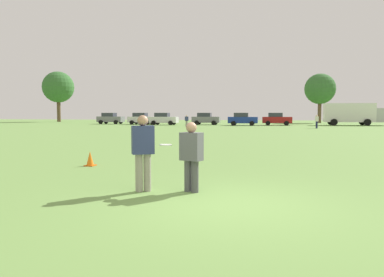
{
  "coord_description": "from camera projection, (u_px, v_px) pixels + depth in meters",
  "views": [
    {
      "loc": [
        0.79,
        -6.74,
        1.74
      ],
      "look_at": [
        -1.19,
        2.47,
        1.08
      ],
      "focal_mm": 33.79,
      "sensor_mm": 36.0,
      "label": 1
    }
  ],
  "objects": [
    {
      "name": "ground_plane",
      "position": [
        226.0,
        205.0,
        6.86
      ],
      "size": [
        172.27,
        172.27,
        0.0
      ],
      "primitive_type": "plane",
      "color": "#6B9347"
    },
    {
      "name": "player_thrower",
      "position": [
        143.0,
        149.0,
        7.99
      ],
      "size": [
        0.55,
        0.47,
        1.7
      ],
      "color": "gray",
      "rests_on": "ground"
    },
    {
      "name": "player_defender",
      "position": [
        191.0,
        153.0,
        7.94
      ],
      "size": [
        0.54,
        0.42,
        1.55
      ],
      "color": "#4C4C51",
      "rests_on": "ground"
    },
    {
      "name": "frisbee",
      "position": [
        166.0,
        145.0,
        7.91
      ],
      "size": [
        0.27,
        0.27,
        0.03
      ],
      "color": "white"
    },
    {
      "name": "traffic_cone",
      "position": [
        90.0,
        159.0,
        11.94
      ],
      "size": [
        0.32,
        0.32,
        0.48
      ],
      "color": "#D8590C",
      "rests_on": "ground"
    },
    {
      "name": "parked_car_near_left",
      "position": [
        110.0,
        118.0,
        59.02
      ],
      "size": [
        4.21,
        2.24,
        1.82
      ],
      "color": "slate",
      "rests_on": "ground"
    },
    {
      "name": "parked_car_mid_left",
      "position": [
        141.0,
        119.0,
        56.81
      ],
      "size": [
        4.21,
        2.24,
        1.82
      ],
      "color": "silver",
      "rests_on": "ground"
    },
    {
      "name": "parked_car_center",
      "position": [
        163.0,
        119.0,
        54.41
      ],
      "size": [
        4.21,
        2.24,
        1.82
      ],
      "color": "silver",
      "rests_on": "ground"
    },
    {
      "name": "parked_car_mid_right",
      "position": [
        206.0,
        119.0,
        55.18
      ],
      "size": [
        4.21,
        2.24,
        1.82
      ],
      "color": "slate",
      "rests_on": "ground"
    },
    {
      "name": "parked_car_near_right",
      "position": [
        243.0,
        119.0,
        51.88
      ],
      "size": [
        4.21,
        2.24,
        1.82
      ],
      "color": "navy",
      "rests_on": "ground"
    },
    {
      "name": "parked_car_far_right",
      "position": [
        277.0,
        119.0,
        52.55
      ],
      "size": [
        4.21,
        2.24,
        1.82
      ],
      "color": "maroon",
      "rests_on": "ground"
    },
    {
      "name": "box_truck",
      "position": [
        353.0,
        113.0,
        52.24
      ],
      "size": [
        8.51,
        3.05,
        3.18
      ],
      "color": "white",
      "rests_on": "ground"
    },
    {
      "name": "bystander_sideline_watcher",
      "position": [
        187.0,
        120.0,
        46.93
      ],
      "size": [
        0.47,
        0.46,
        1.52
      ],
      "color": "gray",
      "rests_on": "ground"
    },
    {
      "name": "bystander_far_jogger",
      "position": [
        317.0,
        121.0,
        41.57
      ],
      "size": [
        0.37,
        0.49,
        1.6
      ],
      "color": "#1E234C",
      "rests_on": "ground"
    },
    {
      "name": "tree_west_oak",
      "position": [
        58.0,
        87.0,
        74.11
      ],
      "size": [
        6.34,
        6.34,
        10.31
      ],
      "color": "brown",
      "rests_on": "ground"
    },
    {
      "name": "tree_west_maple",
      "position": [
        320.0,
        89.0,
        64.74
      ],
      "size": [
        5.45,
        5.45,
        8.86
      ],
      "color": "brown",
      "rests_on": "ground"
    }
  ]
}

